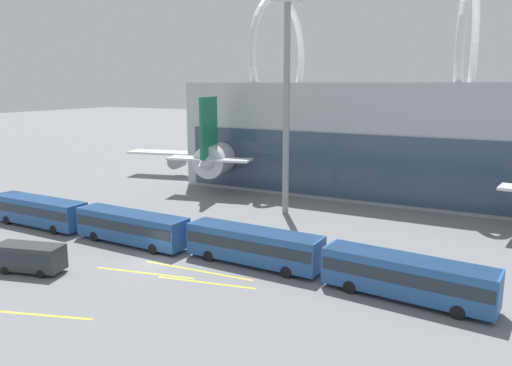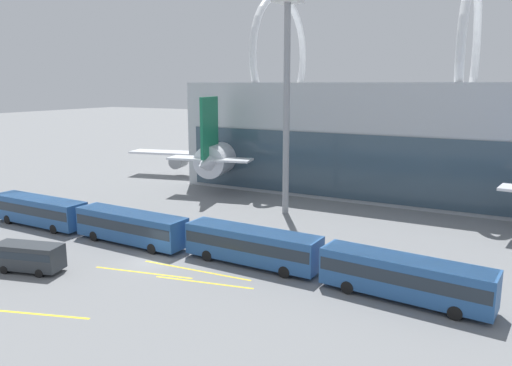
% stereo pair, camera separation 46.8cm
% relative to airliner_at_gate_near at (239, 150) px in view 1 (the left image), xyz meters
% --- Properties ---
extents(ground_plane, '(440.00, 440.00, 0.00)m').
position_rel_airliner_at_gate_near_xyz_m(ground_plane, '(13.20, -37.96, -4.74)').
color(ground_plane, slate).
extents(airliner_at_gate_near, '(38.44, 36.03, 13.81)m').
position_rel_airliner_at_gate_near_xyz_m(airliner_at_gate_near, '(0.00, 0.00, 0.00)').
color(airliner_at_gate_near, silver).
rests_on(airliner_at_gate_near, ground_plane).
extents(shuttle_bus_0, '(12.52, 3.01, 3.19)m').
position_rel_airliner_at_gate_near_xyz_m(shuttle_bus_0, '(-5.25, -35.06, -2.86)').
color(shuttle_bus_0, '#285693').
rests_on(shuttle_bus_0, ground_plane).
extents(shuttle_bus_1, '(12.56, 3.23, 3.19)m').
position_rel_airliner_at_gate_near_xyz_m(shuttle_bus_1, '(8.06, -34.97, -2.86)').
color(shuttle_bus_1, '#285693').
rests_on(shuttle_bus_1, ground_plane).
extents(shuttle_bus_2, '(12.56, 3.20, 3.19)m').
position_rel_airliner_at_gate_near_xyz_m(shuttle_bus_2, '(21.37, -34.35, -2.86)').
color(shuttle_bus_2, '#285693').
rests_on(shuttle_bus_2, ground_plane).
extents(shuttle_bus_3, '(12.66, 3.84, 3.19)m').
position_rel_airliner_at_gate_near_xyz_m(shuttle_bus_3, '(34.67, -35.37, -2.86)').
color(shuttle_bus_3, '#285693').
rests_on(shuttle_bus_3, ground_plane).
extents(service_van_foreground, '(6.14, 3.57, 2.38)m').
position_rel_airliner_at_gate_near_xyz_m(service_van_foreground, '(5.66, -44.75, -3.34)').
color(service_van_foreground, '#2D3338').
rests_on(service_van_foreground, ground_plane).
extents(floodlight_mast, '(2.86, 2.86, 25.26)m').
position_rel_airliner_at_gate_near_xyz_m(floodlight_mast, '(16.37, -16.92, 11.18)').
color(floodlight_mast, gray).
rests_on(floodlight_mast, ground_plane).
extents(lane_stripe_1, '(10.97, 3.83, 0.01)m').
position_rel_airliner_at_gate_near_xyz_m(lane_stripe_1, '(11.31, -50.41, -4.74)').
color(lane_stripe_1, yellow).
rests_on(lane_stripe_1, ground_plane).
extents(lane_stripe_2, '(8.89, 2.11, 0.01)m').
position_rel_airliner_at_gate_near_xyz_m(lane_stripe_2, '(14.27, -40.43, -4.74)').
color(lane_stripe_2, yellow).
rests_on(lane_stripe_2, ground_plane).
extents(lane_stripe_3, '(8.29, 1.89, 0.01)m').
position_rel_airliner_at_gate_near_xyz_m(lane_stripe_3, '(19.94, -39.73, -4.74)').
color(lane_stripe_3, yellow).
rests_on(lane_stripe_3, ground_plane).
extents(lane_stripe_4, '(10.50, 0.82, 0.01)m').
position_rel_airliner_at_gate_near_xyz_m(lane_stripe_4, '(17.86, -37.88, -4.74)').
color(lane_stripe_4, yellow).
rests_on(lane_stripe_4, ground_plane).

